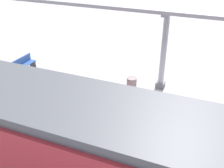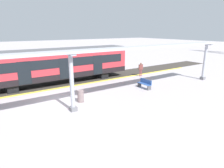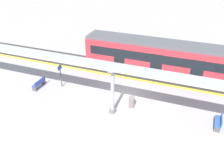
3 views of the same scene
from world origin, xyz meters
The scene contains 10 objects.
ground_plane centered at (0.00, 0.00, 0.00)m, with size 176.00×176.00×0.00m, color #A8A1A4.
tactile_edge_strip centered at (-2.99, 0.00, 0.00)m, with size 0.41×38.81×0.01m, color yellow.
trackbed centered at (-4.80, 0.00, 0.00)m, with size 3.20×50.81×0.01m, color #38332D.
train_near_carriage centered at (-4.79, 2.03, 1.83)m, with size 2.65×14.66×3.48m.
canopy_pillar_second centered at (2.75, 0.05, 1.97)m, with size 1.10×0.44×3.89m.
canopy_pillar_third centered at (2.75, 15.31, 1.97)m, with size 1.10×0.44×3.89m.
canopy_beam centered at (2.75, 0.04, 3.97)m, with size 1.20×31.35×0.16m, color #A8AAB2.
bench_mid_platform centered at (1.58, 7.75, 0.44)m, with size 1.51×0.48×0.86m.
trash_bin centered at (1.49, 1.21, 0.46)m, with size 0.48×0.48×0.92m, color slate.
passenger_waiting_near_edge centered at (-2.32, 10.79, 1.01)m, with size 0.34×0.51×1.61m.
Camera 2 is at (14.42, -4.80, 5.31)m, focal length 31.60 mm.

